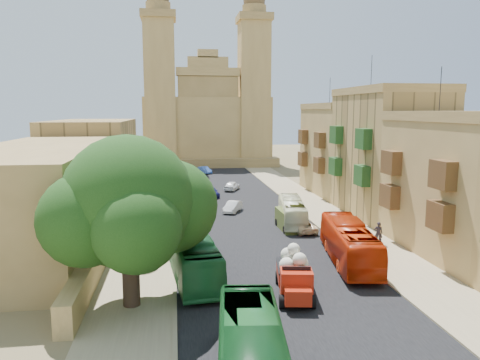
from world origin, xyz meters
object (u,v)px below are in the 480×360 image
object	(u,v)px
street_tree_c	(150,172)
ficus_tree	(130,206)
car_cream	(303,226)
pedestrian_a	(378,233)
church	(206,119)
bus_green_north	(192,255)
car_white_b	(232,186)
car_blue_a	(199,241)
street_tree_a	(133,226)
car_blue_b	(204,170)
pedestrian_c	(346,236)
bus_cream_east	(292,212)
bus_red_east	(349,243)
car_dkblue	(210,192)
red_truck	(294,274)
street_tree_b	(143,191)
car_white_a	(233,207)
street_tree_d	(154,162)
olive_pickup	(290,220)

from	to	relation	value
street_tree_c	ficus_tree	bearing A→B (deg)	-88.94
car_cream	pedestrian_a	distance (m)	7.24
church	car_cream	size ratio (longest dim) A/B	9.13
bus_green_north	car_white_b	distance (m)	35.14
ficus_tree	car_blue_a	world-z (taller)	ficus_tree
street_tree_a	car_blue_a	bearing A→B (deg)	28.78
car_blue_b	pedestrian_c	distance (m)	48.07
pedestrian_c	bus_cream_east	bearing A→B (deg)	-177.05
bus_red_east	car_dkblue	distance (m)	29.73
bus_green_north	car_cream	distance (m)	15.18
ficus_tree	street_tree_a	bearing A→B (deg)	94.22
car_blue_a	car_dkblue	world-z (taller)	car_blue_a
car_cream	red_truck	bearing A→B (deg)	68.45
ficus_tree	car_blue_a	distance (m)	12.77
ficus_tree	bus_cream_east	world-z (taller)	ficus_tree
street_tree_b	car_white_a	xyz separation A→B (m)	(9.50, 4.43, -2.74)
pedestrian_c	car_cream	bearing A→B (deg)	-168.64
street_tree_d	car_white_b	xyz separation A→B (m)	(11.17, -5.25, -3.00)
bus_cream_east	car_blue_a	size ratio (longest dim) A/B	2.30
ficus_tree	street_tree_d	distance (m)	44.06
car_cream	car_blue_b	distance (m)	43.00
bus_green_north	car_cream	size ratio (longest dim) A/B	2.77
car_white_a	ficus_tree	bearing A→B (deg)	-85.09
car_cream	car_blue_b	world-z (taller)	car_blue_b
street_tree_a	street_tree_b	bearing A→B (deg)	90.00
car_white_b	olive_pickup	bearing A→B (deg)	119.57
street_tree_d	olive_pickup	xyz separation A→B (m)	(14.00, -28.00, -2.77)
car_cream	church	bearing A→B (deg)	-89.29
ficus_tree	street_tree_c	bearing A→B (deg)	91.06
street_tree_d	car_dkblue	xyz separation A→B (m)	(7.69, -9.80, -3.00)
bus_red_east	car_blue_b	distance (m)	52.35
car_white_a	car_dkblue	distance (m)	9.94
ficus_tree	car_dkblue	world-z (taller)	ficus_tree
street_tree_c	car_blue_b	world-z (taller)	street_tree_c
street_tree_d	pedestrian_c	xyz separation A→B (m)	(17.50, -33.75, -2.88)
street_tree_b	car_cream	distance (m)	16.07
car_cream	pedestrian_a	world-z (taller)	pedestrian_a
red_truck	car_blue_b	bearing A→B (deg)	91.95
bus_green_north	bus_cream_east	bearing A→B (deg)	46.82
car_white_b	car_blue_b	size ratio (longest dim) A/B	1.02
church	street_tree_b	bearing A→B (deg)	-100.38
pedestrian_c	car_dkblue	bearing A→B (deg)	-174.34
bus_cream_east	pedestrian_c	distance (m)	8.27
street_tree_a	street_tree_c	xyz separation A→B (m)	(0.00, 24.00, 0.89)
pedestrian_c	car_blue_a	bearing A→B (deg)	-108.96
street_tree_b	olive_pickup	world-z (taller)	street_tree_b
street_tree_d	bus_cream_east	distance (m)	29.95
church	bus_green_north	bearing A→B (deg)	-94.70
car_cream	bus_green_north	bearing A→B (deg)	40.57
ficus_tree	street_tree_c	world-z (taller)	ficus_tree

